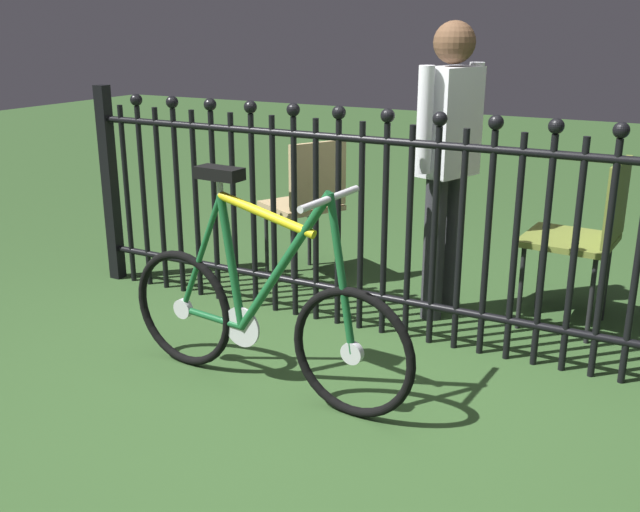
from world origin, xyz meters
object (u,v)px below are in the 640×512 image
at_px(person_visitor, 449,149).
at_px(chair_olive, 588,228).
at_px(bicycle, 261,314).
at_px(chair_tan, 308,197).

bearing_deg(person_visitor, chair_olive, 12.57).
bearing_deg(person_visitor, bicycle, -108.73).
distance_m(chair_tan, person_visitor, 0.97).
relative_size(bicycle, person_visitor, 0.94).
bearing_deg(chair_tan, bicycle, -69.04).
bearing_deg(chair_tan, chair_olive, 0.56).
relative_size(bicycle, chair_tan, 1.66).
xyz_separation_m(chair_tan, chair_olive, (1.57, 0.02, 0.01)).
relative_size(chair_tan, chair_olive, 0.98).
distance_m(bicycle, chair_tan, 1.39).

